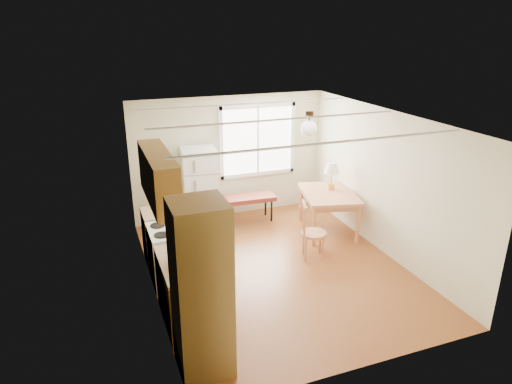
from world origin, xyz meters
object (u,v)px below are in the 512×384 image
chair (308,227)px  dining_table (329,198)px  refrigerator (200,188)px  bench (246,199)px

chair → dining_table: bearing=62.8°
refrigerator → dining_table: refrigerator is taller
refrigerator → chair: (1.40, -1.94, -0.23)m
refrigerator → bench: 0.96m
bench → chair: 1.88m
refrigerator → dining_table: 2.51m
refrigerator → bench: (0.90, -0.13, -0.31)m
bench → dining_table: 1.68m
bench → chair: chair is taller
dining_table → chair: bearing=-121.4°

